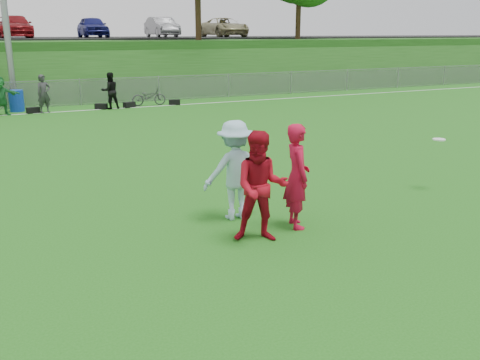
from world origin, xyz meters
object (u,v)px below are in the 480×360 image
player_red_center (261,187)px  player_blue (235,170)px  recycling_bin (16,101)px  bicycle (149,97)px  player_red_left (297,176)px  frisbee (439,139)px

player_red_center → player_blue: 1.25m
recycling_bin → bicycle: bearing=-5.6°
recycling_bin → player_red_center: bearing=-81.2°
player_red_center → player_blue: player_red_center is taller
bicycle → recycling_bin: bearing=87.5°
player_blue → bicycle: (3.04, 16.74, -0.53)m
recycling_bin → bicycle: 6.03m
player_red_left → bicycle: size_ratio=1.18×
player_red_center → recycling_bin: bearing=123.1°
player_blue → recycling_bin: (-2.96, 17.33, -0.48)m
frisbee → bicycle: bearing=96.8°
player_red_center → frisbee: size_ratio=6.72×
player_blue → bicycle: 17.02m
player_red_left → player_red_center: size_ratio=1.01×
player_red_center → player_blue: bearing=110.5°
player_blue → recycling_bin: bearing=-77.8°
frisbee → recycling_bin: 19.23m
bicycle → player_red_left: bearing=175.9°
player_red_left → player_red_center: 0.97m
player_red_left → bicycle: player_red_left is taller
bicycle → frisbee: bearing=-170.2°
frisbee → player_red_left: bearing=-169.7°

